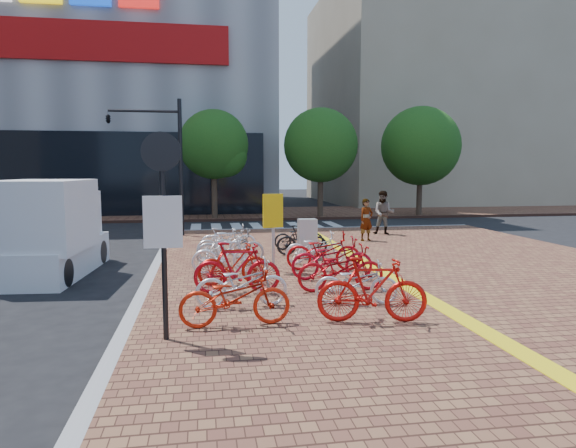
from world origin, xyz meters
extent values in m
plane|color=black|center=(0.00, 0.00, 0.00)|extent=(120.00, 120.00, 0.00)
cube|color=yellow|center=(2.00, -5.00, 0.16)|extent=(0.40, 34.00, 0.01)
cube|color=gray|center=(-4.00, -5.00, 0.08)|extent=(0.25, 34.00, 0.15)
cube|color=gray|center=(3.00, 12.00, 0.08)|extent=(14.00, 0.25, 0.15)
cube|color=brown|center=(0.00, 21.00, 0.07)|extent=(70.00, 8.00, 0.15)
cube|color=gray|center=(-16.00, 32.00, 14.00)|extent=(36.00, 24.00, 28.00)
cube|color=gray|center=(18.00, 32.00, 9.00)|extent=(20.00, 18.00, 18.00)
cube|color=silver|center=(-3.00, 14.00, 0.01)|extent=(0.50, 4.00, 0.01)
cube|color=silver|center=(-2.00, 14.00, 0.01)|extent=(0.50, 4.00, 0.01)
cube|color=silver|center=(-1.00, 14.00, 0.01)|extent=(0.50, 4.00, 0.01)
cube|color=silver|center=(0.00, 14.00, 0.01)|extent=(0.50, 4.00, 0.01)
cube|color=silver|center=(1.00, 14.00, 0.01)|extent=(0.50, 4.00, 0.01)
cube|color=silver|center=(2.00, 14.00, 0.01)|extent=(0.50, 4.00, 0.01)
cube|color=silver|center=(3.00, 14.00, 0.01)|extent=(0.50, 4.00, 0.01)
cube|color=silver|center=(4.00, 14.00, 0.01)|extent=(0.50, 4.00, 0.01)
cylinder|color=#38281E|center=(-2.00, 17.50, 1.45)|extent=(0.32, 0.32, 2.60)
sphere|color=#194714|center=(-2.00, 17.50, 4.20)|extent=(3.80, 3.80, 3.80)
sphere|color=#194714|center=(-1.40, 17.20, 3.60)|extent=(2.40, 2.40, 2.40)
cylinder|color=#38281E|center=(4.00, 17.50, 1.45)|extent=(0.32, 0.32, 2.60)
sphere|color=#194714|center=(4.00, 17.50, 4.20)|extent=(4.20, 4.20, 4.20)
sphere|color=#194714|center=(4.60, 17.20, 3.60)|extent=(2.40, 2.40, 2.40)
cylinder|color=#38281E|center=(10.00, 17.50, 1.45)|extent=(0.32, 0.32, 2.60)
sphere|color=#194714|center=(10.00, 17.50, 4.20)|extent=(4.60, 4.60, 4.60)
sphere|color=#194714|center=(10.60, 17.20, 3.60)|extent=(2.40, 2.40, 2.40)
imported|color=red|center=(-2.12, -2.41, 0.66)|extent=(1.96, 0.76, 1.01)
imported|color=silver|center=(-1.91, -1.22, 0.63)|extent=(1.87, 0.77, 0.96)
imported|color=#AE0C15|center=(-1.93, -0.07, 0.72)|extent=(1.94, 0.71, 1.14)
imported|color=#B11B0C|center=(-1.96, 0.79, 0.66)|extent=(1.74, 0.69, 1.02)
imported|color=white|center=(-2.09, 2.06, 0.67)|extent=(1.74, 0.57, 1.03)
imported|color=#A8A8AD|center=(-1.89, 3.33, 0.66)|extent=(1.98, 0.81, 1.02)
imported|color=silver|center=(-2.06, 4.23, 0.63)|extent=(1.67, 0.71, 0.97)
imported|color=white|center=(-1.85, 5.38, 0.62)|extent=(1.82, 0.71, 0.94)
imported|color=red|center=(0.30, -2.59, 0.74)|extent=(2.02, 0.89, 1.18)
imported|color=silver|center=(0.39, -1.35, 0.59)|extent=(1.76, 0.90, 0.88)
imported|color=#B10C13|center=(0.37, -0.22, 0.67)|extent=(1.97, 0.69, 1.03)
imported|color=#B00C1D|center=(0.47, 0.95, 0.68)|extent=(2.07, 0.88, 1.06)
imported|color=red|center=(0.54, 2.12, 0.67)|extent=(2.09, 1.08, 1.05)
imported|color=white|center=(0.55, 3.13, 0.61)|extent=(1.79, 0.71, 0.92)
imported|color=black|center=(0.42, 4.56, 0.63)|extent=(1.65, 0.68, 0.96)
imported|color=black|center=(0.54, 5.72, 0.59)|extent=(1.71, 0.69, 0.88)
imported|color=gray|center=(3.46, 7.44, 0.95)|extent=(0.68, 0.55, 1.60)
imported|color=#4C5460|center=(4.77, 9.14, 1.06)|extent=(1.09, 0.99, 1.81)
cube|color=#B9BABE|center=(0.49, 4.07, 0.75)|extent=(0.56, 0.41, 1.20)
cylinder|color=#B7B7BC|center=(-0.81, 2.27, 1.16)|extent=(0.10, 0.10, 2.01)
cube|color=yellow|center=(-0.81, 2.21, 1.77)|extent=(0.55, 0.20, 0.89)
cylinder|color=black|center=(-3.26, -2.93, 1.78)|extent=(0.09, 0.09, 3.26)
cylinder|color=black|center=(-3.26, -3.00, 3.13)|extent=(0.61, 0.05, 0.61)
cube|color=silver|center=(-3.26, -3.00, 2.05)|extent=(0.60, 0.05, 0.81)
cylinder|color=black|center=(-3.50, 10.21, 2.90)|extent=(0.17, 0.17, 5.51)
cylinder|color=black|center=(-4.88, 10.21, 5.15)|extent=(2.75, 0.11, 0.11)
imported|color=black|center=(-6.25, 10.21, 4.88)|extent=(0.24, 1.14, 0.46)
cube|color=white|center=(-6.71, 3.52, 0.45)|extent=(2.23, 4.61, 0.90)
cube|color=white|center=(-6.62, 4.81, 1.54)|extent=(2.03, 2.03, 1.29)
cube|color=white|center=(-6.77, 2.73, 1.69)|extent=(2.20, 2.93, 1.79)
cylinder|color=black|center=(-7.44, 5.17, 0.35)|extent=(0.27, 0.71, 0.70)
cylinder|color=black|center=(-5.75, 5.04, 0.35)|extent=(0.27, 0.71, 0.70)
cylinder|color=black|center=(-5.99, 1.87, 0.35)|extent=(0.27, 0.71, 0.70)
camera|label=1|loc=(-2.64, -11.13, 2.87)|focal=32.00mm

